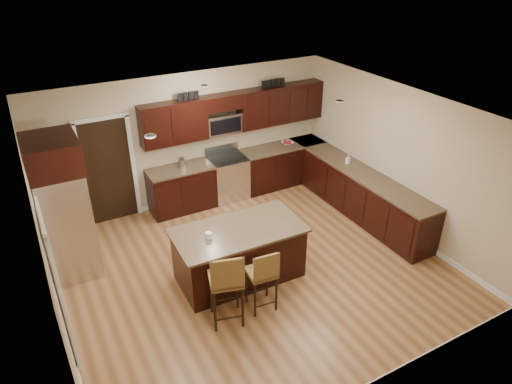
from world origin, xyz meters
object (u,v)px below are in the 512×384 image
range (228,177)px  island (239,255)px  stool_mid (263,274)px  stool_left (226,281)px  refrigerator (63,207)px

range → island: range is taller
stool_mid → island: bearing=93.0°
range → stool_left: (-1.61, -3.35, 0.29)m
stool_left → stool_mid: stool_left is taller
island → stool_mid: (-0.04, -0.84, 0.23)m
island → stool_left: bearing=-124.5°
range → stool_mid: size_ratio=1.05×
stool_left → refrigerator: bearing=141.4°
stool_mid → refrigerator: size_ratio=0.45×
stool_left → stool_mid: (0.58, 0.01, -0.10)m
range → stool_mid: 3.50m
island → stool_left: (-0.62, -0.85, 0.33)m
stool_left → stool_mid: size_ratio=1.16×
refrigerator → stool_mid: bearing=-45.9°
island → stool_left: size_ratio=1.69×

